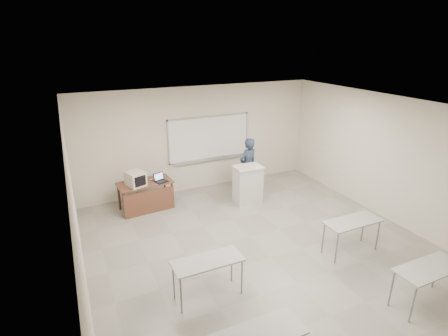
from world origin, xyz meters
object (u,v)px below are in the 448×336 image
laptop (161,179)px  keyboard (245,168)px  crt_monitor (135,179)px  podium (248,184)px  presenter (248,166)px  instructor_desk (146,191)px  whiteboard (209,139)px  mouse (152,180)px

laptop → keyboard: keyboard is taller
laptop → crt_monitor: bearing=160.8°
podium → keyboard: 0.56m
laptop → presenter: 2.47m
instructor_desk → podium: bearing=-18.6°
laptop → whiteboard: bearing=7.2°
presenter → keyboard: bearing=40.1°
podium → crt_monitor: bearing=169.7°
crt_monitor → mouse: crt_monitor is taller
instructor_desk → podium: size_ratio=1.33×
crt_monitor → presenter: size_ratio=0.27×
crt_monitor → mouse: (0.45, 0.17, -0.16)m
keyboard → mouse: bearing=160.0°
mouse → laptop: bearing=-66.1°
presenter → instructor_desk: bearing=-18.9°
podium → mouse: size_ratio=10.07×
podium → instructor_desk: bearing=168.2°
crt_monitor → presenter: presenter is taller
whiteboard → crt_monitor: bearing=-160.5°
crt_monitor → instructor_desk: bearing=-16.5°
whiteboard → podium: whiteboard is taller
whiteboard → podium: size_ratio=2.41×
crt_monitor → keyboard: (2.70, -0.76, 0.11)m
crt_monitor → presenter: (3.12, -0.13, -0.11)m
crt_monitor → laptop: (0.65, -0.00, -0.13)m
instructor_desk → laptop: (0.40, -0.02, 0.27)m
mouse → presenter: bearing=-31.0°
mouse → presenter: size_ratio=0.06×
keyboard → whiteboard: bearing=104.9°
crt_monitor → keyboard: size_ratio=0.94×
instructor_desk → mouse: mouse is taller
instructor_desk → podium: 2.68m
laptop → presenter: presenter is taller
instructor_desk → keyboard: (2.45, -0.77, 0.51)m
podium → crt_monitor: 2.95m
crt_monitor → mouse: size_ratio=4.41×
instructor_desk → mouse: bearing=34.2°
whiteboard → laptop: 2.01m
mouse → keyboard: 2.45m
mouse → keyboard: keyboard is taller
crt_monitor → laptop: 0.66m
crt_monitor → keyboard: crt_monitor is taller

